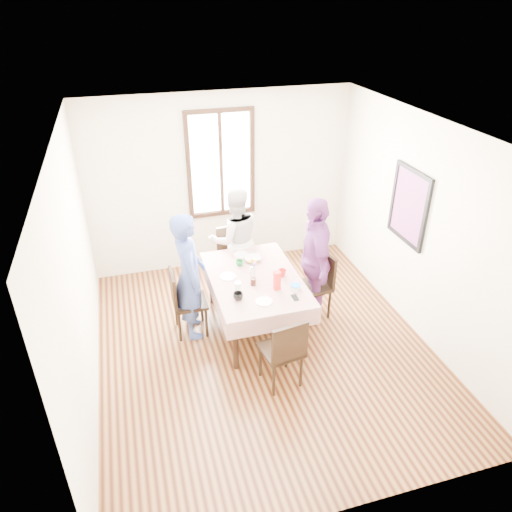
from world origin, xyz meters
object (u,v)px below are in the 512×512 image
object	(u,v)px
dining_table	(255,303)
chair_near	(281,350)
chair_left	(190,302)
person_far	(235,240)
person_left	(189,276)
chair_far	(235,259)
chair_right	(313,286)
person_right	(313,260)

from	to	relation	value
dining_table	chair_near	distance (m)	1.05
chair_left	person_far	distance (m)	1.25
chair_left	person_left	distance (m)	0.38
chair_far	person_left	distance (m)	1.26
chair_right	chair_near	bearing A→B (deg)	134.83
person_left	chair_left	bearing A→B (deg)	89.69
chair_left	person_left	size ratio (longest dim) A/B	0.54
chair_left	chair_near	bearing A→B (deg)	35.17
dining_table	person_left	xyz separation A→B (m)	(-0.80, 0.14, 0.46)
person_left	person_far	bearing A→B (deg)	-42.41
chair_far	person_far	xyz separation A→B (m)	(0.00, -0.02, 0.33)
chair_left	person_right	size ratio (longest dim) A/B	0.53
chair_left	person_left	xyz separation A→B (m)	(0.02, 0.00, 0.38)
person_left	chair_far	bearing A→B (deg)	-41.80
person_far	chair_right	bearing A→B (deg)	129.36
chair_near	person_right	distance (m)	1.41
chair_right	person_right	size ratio (longest dim) A/B	0.53
dining_table	chair_near	size ratio (longest dim) A/B	1.67
person_far	person_left	bearing A→B (deg)	47.30
dining_table	chair_right	distance (m)	0.82
person_far	person_right	size ratio (longest dim) A/B	0.91
person_far	person_right	bearing A→B (deg)	128.60
chair_left	chair_right	bearing A→B (deg)	87.23
chair_right	person_right	bearing A→B (deg)	81.72
chair_far	person_right	distance (m)	1.34
dining_table	chair_far	xyz separation A→B (m)	(0.00, 1.04, 0.08)
person_left	person_right	distance (m)	1.60
dining_table	person_left	world-z (taller)	person_left
dining_table	chair_near	bearing A→B (deg)	-90.00
chair_far	dining_table	bearing A→B (deg)	81.75
chair_near	person_far	distance (m)	2.09
chair_right	chair_left	bearing A→B (deg)	78.41
chair_far	person_right	xyz separation A→B (m)	(0.80, -1.00, 0.41)
person_far	person_right	distance (m)	1.26
chair_left	chair_far	xyz separation A→B (m)	(0.82, 0.90, 0.00)
chair_near	chair_left	bearing A→B (deg)	115.92
chair_far	person_far	distance (m)	0.33
dining_table	chair_left	distance (m)	0.84
chair_right	person_left	xyz separation A→B (m)	(-1.62, 0.09, 0.38)
chair_near	dining_table	bearing A→B (deg)	81.29
chair_near	person_far	bearing A→B (deg)	81.29
chair_far	person_left	xyz separation A→B (m)	(-0.80, -0.90, 0.38)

